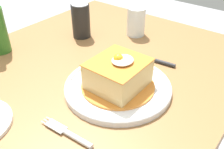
{
  "coord_description": "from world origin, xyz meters",
  "views": [
    {
      "loc": [
        -0.38,
        -0.46,
        1.18
      ],
      "look_at": [
        0.07,
        -0.11,
        0.79
      ],
      "focal_mm": 41.25,
      "sensor_mm": 36.0,
      "label": 1
    }
  ],
  "objects_px": {
    "main_plate": "(118,87)",
    "soda_can": "(81,21)",
    "drinking_glass": "(136,23)",
    "knife": "(157,61)",
    "fork": "(71,135)"
  },
  "relations": [
    {
      "from": "main_plate",
      "to": "soda_can",
      "type": "relative_size",
      "value": 2.32
    },
    {
      "from": "drinking_glass",
      "to": "main_plate",
      "type": "bearing_deg",
      "value": -154.2
    },
    {
      "from": "drinking_glass",
      "to": "knife",
      "type": "bearing_deg",
      "value": -127.91
    },
    {
      "from": "knife",
      "to": "drinking_glass",
      "type": "bearing_deg",
      "value": 52.09
    },
    {
      "from": "fork",
      "to": "main_plate",
      "type": "bearing_deg",
      "value": 5.99
    },
    {
      "from": "main_plate",
      "to": "knife",
      "type": "height_order",
      "value": "main_plate"
    },
    {
      "from": "main_plate",
      "to": "knife",
      "type": "bearing_deg",
      "value": -4.02
    },
    {
      "from": "drinking_glass",
      "to": "fork",
      "type": "bearing_deg",
      "value": -161.33
    },
    {
      "from": "main_plate",
      "to": "fork",
      "type": "height_order",
      "value": "main_plate"
    },
    {
      "from": "knife",
      "to": "soda_can",
      "type": "distance_m",
      "value": 0.32
    },
    {
      "from": "fork",
      "to": "soda_can",
      "type": "height_order",
      "value": "soda_can"
    },
    {
      "from": "main_plate",
      "to": "soda_can",
      "type": "bearing_deg",
      "value": 59.27
    },
    {
      "from": "knife",
      "to": "main_plate",
      "type": "bearing_deg",
      "value": 175.98
    },
    {
      "from": "soda_can",
      "to": "fork",
      "type": "bearing_deg",
      "value": -139.37
    },
    {
      "from": "fork",
      "to": "knife",
      "type": "relative_size",
      "value": 0.85
    }
  ]
}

